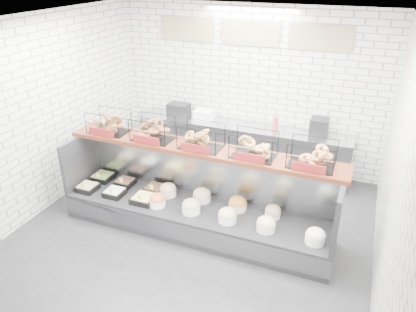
% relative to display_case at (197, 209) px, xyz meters
% --- Properties ---
extents(ground, '(5.50, 5.50, 0.00)m').
position_rel_display_case_xyz_m(ground, '(0.00, -0.34, -0.33)').
color(ground, black).
rests_on(ground, ground).
extents(room_shell, '(5.02, 5.51, 3.01)m').
position_rel_display_case_xyz_m(room_shell, '(0.00, 0.26, 1.73)').
color(room_shell, silver).
rests_on(room_shell, ground).
extents(display_case, '(4.00, 0.90, 1.20)m').
position_rel_display_case_xyz_m(display_case, '(0.00, 0.00, 0.00)').
color(display_case, black).
rests_on(display_case, ground).
extents(bagel_shelf, '(4.10, 0.50, 0.40)m').
position_rel_display_case_xyz_m(bagel_shelf, '(-0.00, 0.18, 1.05)').
color(bagel_shelf, '#3E170D').
rests_on(bagel_shelf, display_case).
extents(prep_counter, '(4.00, 0.60, 1.20)m').
position_rel_display_case_xyz_m(prep_counter, '(-0.00, 2.09, 0.14)').
color(prep_counter, '#93969B').
rests_on(prep_counter, ground).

